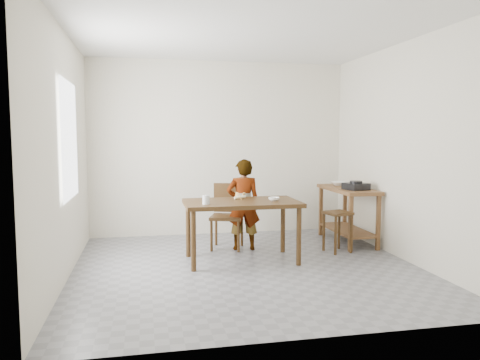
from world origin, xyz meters
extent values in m
cube|color=slate|center=(0.00, 0.00, -0.02)|extent=(4.00, 4.00, 0.04)
cube|color=white|center=(0.00, 0.00, 2.72)|extent=(4.00, 4.00, 0.04)
cube|color=silver|center=(0.00, 2.02, 1.35)|extent=(4.00, 0.04, 2.70)
cube|color=silver|center=(0.00, -2.02, 1.35)|extent=(4.00, 0.04, 2.70)
cube|color=silver|center=(-2.02, 0.00, 1.35)|extent=(0.04, 4.00, 2.70)
cube|color=silver|center=(2.02, 0.00, 1.35)|extent=(0.04, 4.00, 2.70)
cube|color=white|center=(-1.97, 0.20, 1.50)|extent=(0.02, 1.10, 1.30)
imported|color=white|center=(0.14, 0.87, 0.62)|extent=(0.48, 0.35, 1.24)
cylinder|color=white|center=(-0.46, 0.11, 0.80)|extent=(0.09, 0.09, 0.11)
imported|color=white|center=(0.39, 0.25, 0.77)|extent=(0.15, 0.15, 0.04)
imported|color=white|center=(1.71, 1.31, 0.83)|extent=(0.23, 0.23, 0.06)
cube|color=black|center=(1.71, 0.73, 0.85)|extent=(0.34, 0.34, 0.09)
camera|label=1|loc=(-1.16, -5.27, 1.55)|focal=35.00mm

